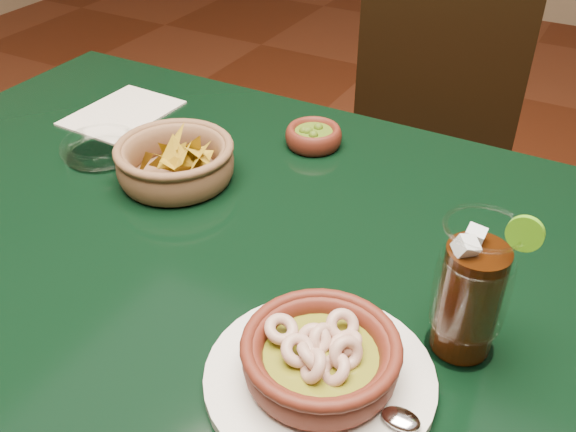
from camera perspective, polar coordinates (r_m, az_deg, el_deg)
The scene contains 8 objects.
dining_table at distance 0.99m, azimuth -6.58°, elevation -4.64°, with size 1.20×0.80×0.75m.
dining_chair at distance 1.57m, azimuth 11.96°, elevation 4.38°, with size 0.49×0.49×0.90m.
shrimp_plate at distance 0.67m, azimuth 2.93°, elevation -12.86°, with size 0.30×0.24×0.08m.
chip_basket at distance 1.00m, azimuth -9.97°, elevation 4.79°, with size 0.21×0.21×0.11m.
guacamole_ramekin at distance 1.09m, azimuth 2.28°, elevation 7.10°, with size 0.11×0.11×0.04m.
cola_drink at distance 0.70m, azimuth 15.94°, elevation -6.48°, with size 0.17×0.17×0.19m.
glass_ashtray at distance 1.10m, azimuth -16.31°, elevation 5.85°, with size 0.14×0.14×0.03m.
paper_menu at distance 1.24m, azimuth -14.51°, elevation 8.85°, with size 0.15×0.20×0.00m.
Camera 1 is at (0.46, -0.60, 1.28)m, focal length 40.00 mm.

